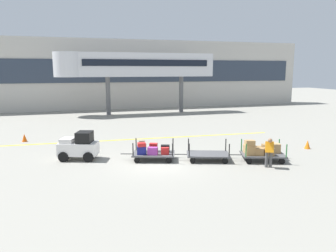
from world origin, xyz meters
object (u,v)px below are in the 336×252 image
Objects in this scene: safety_cone_near at (307,144)px; safety_cone_far at (24,138)px; baggage_cart_lead at (152,151)px; baggage_tug at (79,146)px; baggage_handler at (269,151)px; baggage_cart_tail at (261,151)px; baggage_cart_middle at (208,154)px.

safety_cone_near is 19.00m from safety_cone_far.
baggage_cart_lead is 10.10m from safety_cone_near.
safety_cone_near is at bearing -6.50° from baggage_tug.
baggage_tug reaches higher than baggage_cart_lead.
baggage_handler is at bearing -29.98° from baggage_cart_lead.
baggage_cart_tail reaches higher than safety_cone_near.
baggage_handler is (-0.31, -1.23, 0.29)m from baggage_cart_tail.
baggage_cart_lead is 1.97× the size of baggage_handler.
baggage_handler is 16.38m from safety_cone_far.
baggage_tug is 0.76× the size of baggage_cart_lead.
baggage_cart_middle is at bearing 139.15° from baggage_handler.
baggage_tug is 10.06m from baggage_cart_tail.
safety_cone_far is at bearing 135.83° from baggage_cart_lead.
baggage_cart_middle is at bearing -38.35° from safety_cone_far.
baggage_cart_lead is 1.00× the size of baggage_cart_tail.
baggage_tug is at bearing 154.48° from baggage_handler.
baggage_tug reaches higher than baggage_cart_tail.
baggage_tug is 6.86m from safety_cone_far.
baggage_tug is at bearing 161.34° from baggage_cart_middle.
baggage_handler reaches higher than baggage_cart_tail.
safety_cone_near is (10.09, -0.28, -0.25)m from baggage_cart_lead.
baggage_cart_middle is 1.97× the size of baggage_handler.
baggage_cart_tail is 1.97× the size of baggage_handler.
baggage_tug reaches higher than safety_cone_near.
baggage_cart_middle is at bearing -18.66° from baggage_tug.
baggage_tug is at bearing 173.50° from safety_cone_near.
baggage_cart_middle is 3.28m from baggage_handler.
baggage_tug is 4.26× the size of safety_cone_near.
baggage_tug is 4.26× the size of safety_cone_far.
baggage_tug is 1.50× the size of baggage_handler.
safety_cone_near and safety_cone_far have the same top height.
baggage_handler is (2.45, -2.12, 0.52)m from baggage_cart_middle.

